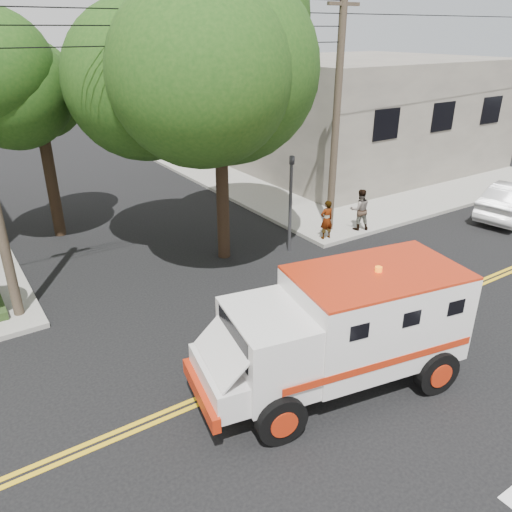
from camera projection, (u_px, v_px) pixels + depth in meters
ground at (301, 358)px, 12.67m from camera, size 100.00×100.00×0.00m
sidewalk_ne at (340, 168)px, 29.65m from camera, size 17.00×17.00×0.15m
building_right at (357, 112)px, 29.50m from camera, size 14.00×12.00×6.00m
utility_pole_right at (336, 120)px, 18.66m from camera, size 0.28×0.28×9.00m
tree_main at (235, 44)px, 15.36m from camera, size 6.08×5.70×9.85m
tree_left at (46, 87)px, 17.90m from camera, size 4.48×4.20×7.70m
tree_right at (253, 60)px, 26.54m from camera, size 4.80×4.50×8.20m
traffic_signal at (291, 194)px, 17.90m from camera, size 0.15×0.18×3.60m
armored_truck at (343, 326)px, 11.12m from camera, size 6.43×3.37×2.79m
pedestrian_a at (326, 220)px, 19.22m from camera, size 0.59×0.41×1.53m
pedestrian_b at (360, 210)px, 20.06m from camera, size 1.02×0.93×1.69m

